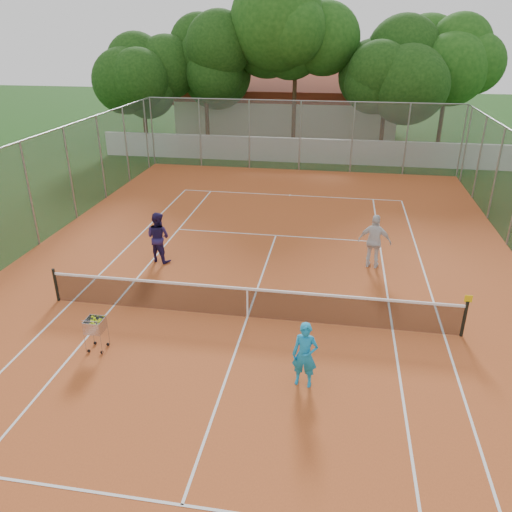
% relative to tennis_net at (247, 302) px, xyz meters
% --- Properties ---
extents(ground, '(120.00, 120.00, 0.00)m').
position_rel_tennis_net_xyz_m(ground, '(0.00, 0.00, -0.51)').
color(ground, '#153A0F').
rests_on(ground, ground).
extents(court_pad, '(18.00, 34.00, 0.02)m').
position_rel_tennis_net_xyz_m(court_pad, '(0.00, 0.00, -0.50)').
color(court_pad, '#BA5324').
rests_on(court_pad, ground).
extents(court_lines, '(10.98, 23.78, 0.01)m').
position_rel_tennis_net_xyz_m(court_lines, '(0.00, 0.00, -0.49)').
color(court_lines, white).
rests_on(court_lines, court_pad).
extents(tennis_net, '(11.88, 0.10, 0.98)m').
position_rel_tennis_net_xyz_m(tennis_net, '(0.00, 0.00, 0.00)').
color(tennis_net, black).
rests_on(tennis_net, court_pad).
extents(perimeter_fence, '(18.00, 34.00, 4.00)m').
position_rel_tennis_net_xyz_m(perimeter_fence, '(0.00, 0.00, 1.49)').
color(perimeter_fence, slate).
rests_on(perimeter_fence, ground).
extents(boundary_wall, '(26.00, 0.30, 1.50)m').
position_rel_tennis_net_xyz_m(boundary_wall, '(0.00, 19.00, 0.24)').
color(boundary_wall, white).
rests_on(boundary_wall, ground).
extents(clubhouse, '(16.40, 9.00, 4.40)m').
position_rel_tennis_net_xyz_m(clubhouse, '(-2.00, 29.00, 1.69)').
color(clubhouse, beige).
rests_on(clubhouse, ground).
extents(tropical_trees, '(29.00, 19.00, 10.00)m').
position_rel_tennis_net_xyz_m(tropical_trees, '(0.00, 22.00, 4.49)').
color(tropical_trees, black).
rests_on(tropical_trees, ground).
extents(player_near, '(0.64, 0.47, 1.64)m').
position_rel_tennis_net_xyz_m(player_near, '(1.85, -2.74, 0.33)').
color(player_near, '#178EC9').
rests_on(player_near, court_pad).
extents(player_far_left, '(1.07, 0.95, 1.84)m').
position_rel_tennis_net_xyz_m(player_far_left, '(-3.83, 3.32, 0.43)').
color(player_far_left, '#24194D').
rests_on(player_far_left, court_pad).
extents(player_far_right, '(1.19, 0.66, 1.92)m').
position_rel_tennis_net_xyz_m(player_far_right, '(3.73, 4.06, 0.47)').
color(player_far_right, silver).
rests_on(player_far_right, court_pad).
extents(ball_hopper, '(0.60, 0.60, 0.99)m').
position_rel_tennis_net_xyz_m(ball_hopper, '(-3.55, -2.23, 0.01)').
color(ball_hopper, '#B4B5BB').
rests_on(ball_hopper, court_pad).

